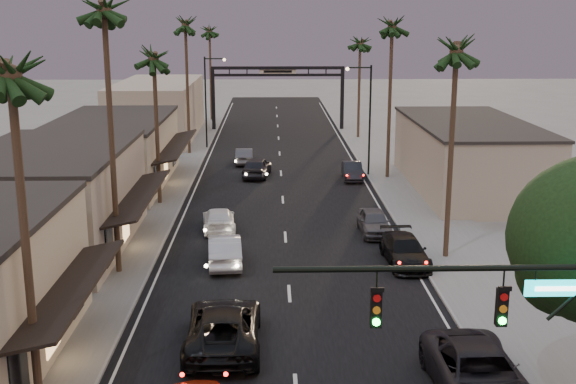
{
  "coord_description": "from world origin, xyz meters",
  "views": [
    {
      "loc": [
        -0.83,
        -12.92,
        12.69
      ],
      "look_at": [
        0.18,
        29.07,
        2.5
      ],
      "focal_mm": 45.0,
      "sensor_mm": 36.0,
      "label": 1
    }
  ],
  "objects_px": {
    "palm_ld": "(185,20)",
    "curbside_black": "(405,251)",
    "palm_ra": "(457,43)",
    "oncoming_silver": "(225,249)",
    "palm_la": "(9,61)",
    "palm_far": "(209,28)",
    "oncoming_pickup": "(224,327)",
    "palm_rc": "(360,39)",
    "streetlight_right": "(367,111)",
    "palm_lb": "(103,2)",
    "palm_lc": "(153,52)",
    "arch": "(278,82)",
    "streetlight_left": "(208,95)",
    "palm_rb": "(392,21)",
    "curbside_near": "(479,375)",
    "traffic_signal": "(527,324)"
  },
  "relations": [
    {
      "from": "palm_ld",
      "to": "arch",
      "type": "bearing_deg",
      "value": 60.17
    },
    {
      "from": "palm_ld",
      "to": "streetlight_right",
      "type": "bearing_deg",
      "value": -32.79
    },
    {
      "from": "palm_la",
      "to": "palm_far",
      "type": "distance_m",
      "value": 69.0
    },
    {
      "from": "palm_ra",
      "to": "curbside_black",
      "type": "xyz_separation_m",
      "value": [
        -2.4,
        -0.9,
        -10.71
      ]
    },
    {
      "from": "palm_ra",
      "to": "oncoming_silver",
      "type": "height_order",
      "value": "palm_ra"
    },
    {
      "from": "palm_rb",
      "to": "oncoming_pickup",
      "type": "distance_m",
      "value": 34.61
    },
    {
      "from": "streetlight_left",
      "to": "curbside_near",
      "type": "distance_m",
      "value": 50.67
    },
    {
      "from": "palm_ld",
      "to": "palm_far",
      "type": "height_order",
      "value": "palm_ld"
    },
    {
      "from": "arch",
      "to": "palm_ld",
      "type": "distance_m",
      "value": 18.61
    },
    {
      "from": "streetlight_right",
      "to": "streetlight_left",
      "type": "bearing_deg",
      "value": 136.79
    },
    {
      "from": "streetlight_right",
      "to": "palm_ra",
      "type": "height_order",
      "value": "palm_ra"
    },
    {
      "from": "arch",
      "to": "curbside_near",
      "type": "height_order",
      "value": "arch"
    },
    {
      "from": "curbside_near",
      "to": "palm_lc",
      "type": "bearing_deg",
      "value": 117.41
    },
    {
      "from": "arch",
      "to": "oncoming_silver",
      "type": "height_order",
      "value": "arch"
    },
    {
      "from": "palm_lb",
      "to": "oncoming_silver",
      "type": "relative_size",
      "value": 3.16
    },
    {
      "from": "palm_ld",
      "to": "oncoming_pickup",
      "type": "xyz_separation_m",
      "value": [
        5.87,
        -41.59,
        -11.55
      ]
    },
    {
      "from": "palm_lc",
      "to": "oncoming_silver",
      "type": "xyz_separation_m",
      "value": [
        5.3,
        -12.67,
        -9.68
      ]
    },
    {
      "from": "streetlight_left",
      "to": "palm_lc",
      "type": "relative_size",
      "value": 0.74
    },
    {
      "from": "streetlight_left",
      "to": "palm_rb",
      "type": "xyz_separation_m",
      "value": [
        15.52,
        -14.0,
        7.09
      ]
    },
    {
      "from": "traffic_signal",
      "to": "palm_ra",
      "type": "distance_m",
      "value": 21.19
    },
    {
      "from": "streetlight_right",
      "to": "palm_far",
      "type": "xyz_separation_m",
      "value": [
        -15.22,
        33.0,
        6.11
      ]
    },
    {
      "from": "palm_rc",
      "to": "curbside_black",
      "type": "bearing_deg",
      "value": -93.36
    },
    {
      "from": "palm_la",
      "to": "palm_lb",
      "type": "relative_size",
      "value": 0.87
    },
    {
      "from": "palm_rb",
      "to": "palm_lb",
      "type": "bearing_deg",
      "value": -128.02
    },
    {
      "from": "palm_ld",
      "to": "oncoming_silver",
      "type": "xyz_separation_m",
      "value": [
        5.3,
        -31.67,
        -11.62
      ]
    },
    {
      "from": "palm_lb",
      "to": "palm_lc",
      "type": "xyz_separation_m",
      "value": [
        0.0,
        14.0,
        -2.92
      ]
    },
    {
      "from": "traffic_signal",
      "to": "palm_lb",
      "type": "bearing_deg",
      "value": 128.44
    },
    {
      "from": "curbside_near",
      "to": "streetlight_right",
      "type": "bearing_deg",
      "value": 87.29
    },
    {
      "from": "oncoming_silver",
      "to": "curbside_near",
      "type": "distance_m",
      "value": 16.98
    },
    {
      "from": "palm_lc",
      "to": "traffic_signal",
      "type": "bearing_deg",
      "value": -65.94
    },
    {
      "from": "palm_ld",
      "to": "curbside_black",
      "type": "bearing_deg",
      "value": -65.11
    },
    {
      "from": "palm_rc",
      "to": "oncoming_pickup",
      "type": "bearing_deg",
      "value": -102.62
    },
    {
      "from": "palm_rc",
      "to": "curbside_black",
      "type": "distance_m",
      "value": 42.11
    },
    {
      "from": "palm_la",
      "to": "palm_ra",
      "type": "bearing_deg",
      "value": 41.09
    },
    {
      "from": "palm_far",
      "to": "traffic_signal",
      "type": "bearing_deg",
      "value": -79.3
    },
    {
      "from": "palm_ld",
      "to": "palm_rc",
      "type": "bearing_deg",
      "value": 27.62
    },
    {
      "from": "curbside_black",
      "to": "palm_la",
      "type": "bearing_deg",
      "value": -138.81
    },
    {
      "from": "streetlight_left",
      "to": "palm_lb",
      "type": "height_order",
      "value": "palm_lb"
    },
    {
      "from": "palm_lc",
      "to": "palm_ra",
      "type": "distance_m",
      "value": 20.99
    },
    {
      "from": "palm_rc",
      "to": "oncoming_pickup",
      "type": "xyz_separation_m",
      "value": [
        -11.33,
        -50.59,
        -9.61
      ]
    },
    {
      "from": "oncoming_pickup",
      "to": "curbside_near",
      "type": "xyz_separation_m",
      "value": [
        8.93,
        -4.15,
        0.01
      ]
    },
    {
      "from": "streetlight_left",
      "to": "palm_la",
      "type": "height_order",
      "value": "palm_la"
    },
    {
      "from": "palm_la",
      "to": "palm_lb",
      "type": "distance_m",
      "value": 13.14
    },
    {
      "from": "streetlight_right",
      "to": "streetlight_left",
      "type": "distance_m",
      "value": 18.99
    },
    {
      "from": "palm_ld",
      "to": "oncoming_silver",
      "type": "relative_size",
      "value": 2.95
    },
    {
      "from": "streetlight_left",
      "to": "palm_rc",
      "type": "height_order",
      "value": "palm_rc"
    },
    {
      "from": "palm_la",
      "to": "palm_rb",
      "type": "height_order",
      "value": "palm_rb"
    },
    {
      "from": "traffic_signal",
      "to": "palm_lb",
      "type": "height_order",
      "value": "palm_lb"
    },
    {
      "from": "streetlight_left",
      "to": "palm_far",
      "type": "relative_size",
      "value": 0.68
    },
    {
      "from": "palm_ld",
      "to": "oncoming_silver",
      "type": "bearing_deg",
      "value": -80.5
    }
  ]
}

